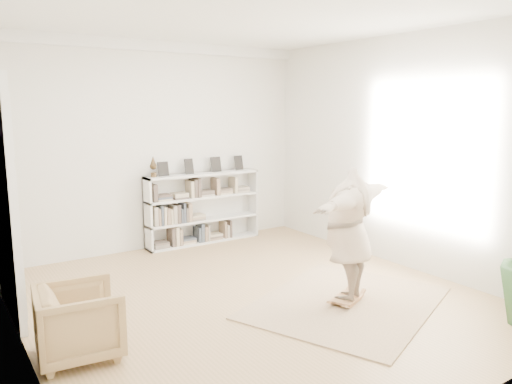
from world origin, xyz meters
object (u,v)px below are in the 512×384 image
armchair (79,322)px  rocker_board (347,299)px  bookshelf (203,209)px  person (349,231)px

armchair → rocker_board: size_ratio=1.51×
bookshelf → person: bearing=-87.4°
rocker_board → person: 0.90m
bookshelf → armchair: size_ratio=2.71×
bookshelf → rocker_board: size_ratio=4.09×
bookshelf → rocker_board: 3.70m
armchair → person: 3.30m
person → bookshelf: bearing=-110.4°
armchair → person: bearing=-92.4°
armchair → rocker_board: (3.21, -0.48, -0.30)m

